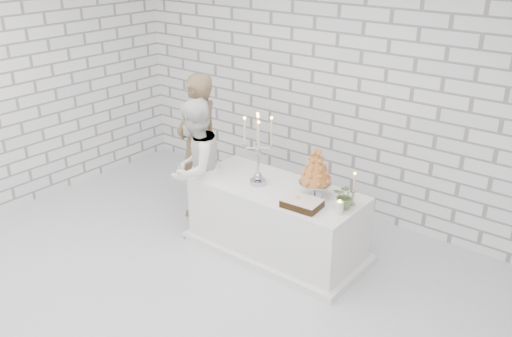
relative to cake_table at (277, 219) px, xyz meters
The scene contains 11 objects.
ground 1.27m from the cake_table, 96.89° to the right, with size 6.00×5.00×0.01m, color silver.
wall_back 1.72m from the cake_table, 96.38° to the left, with size 6.00×0.01×3.00m, color white.
cake_table is the anchor object (origin of this frame).
groom 1.34m from the cake_table, behind, with size 0.63×0.41×1.73m, color brown.
bride 1.04m from the cake_table, 164.96° to the right, with size 0.76×0.59×1.57m, color white.
candelabra 0.78m from the cake_table, 163.78° to the right, with size 0.30×0.30×0.75m, color #A5A5B0, non-canonical shape.
croquembouche 0.76m from the cake_table, ahead, with size 0.33×0.33×0.52m, color #A95E28, non-canonical shape.
chocolate_cake 0.64m from the cake_table, 25.17° to the right, with size 0.35×0.25×0.08m, color black.
pillar_candle 0.90m from the cake_table, ahead, with size 0.08×0.08×0.12m, color white.
extra_taper 0.97m from the cake_table, ahead, with size 0.06×0.06×0.32m, color beige.
flowers 0.92m from the cake_table, ahead, with size 0.23×0.20×0.25m, color #40642C.
Camera 1 is at (3.11, -2.89, 3.16)m, focal length 38.41 mm.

